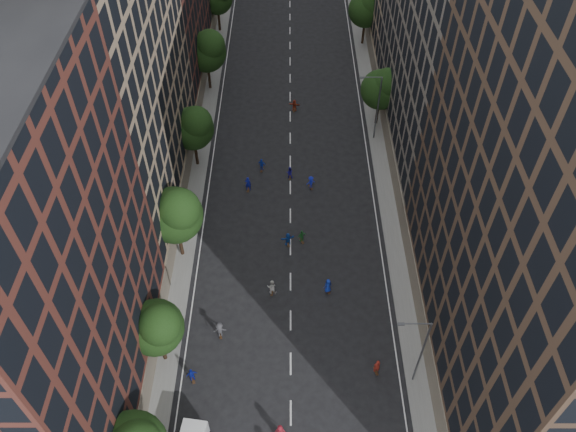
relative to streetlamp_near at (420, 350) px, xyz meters
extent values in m
plane|color=black|center=(-10.37, 28.00, -5.17)|extent=(240.00, 240.00, 0.00)
cube|color=slate|center=(-22.37, 35.50, -5.09)|extent=(4.00, 105.00, 0.15)
cube|color=slate|center=(1.63, 35.50, -5.09)|extent=(4.00, 105.00, 0.15)
cube|color=#542720|center=(-29.37, -1.00, 9.83)|extent=(14.00, 22.00, 30.00)
cube|color=#987F63|center=(-29.37, 23.00, 11.83)|extent=(14.00, 26.00, 34.00)
cube|color=#483426|center=(8.63, 3.00, 12.83)|extent=(14.00, 30.00, 36.00)
cube|color=#655C53|center=(8.63, 32.00, 11.33)|extent=(14.00, 28.00, 33.00)
cylinder|color=black|center=(-21.57, 2.00, -3.32)|extent=(0.36, 0.36, 3.70)
sphere|color=black|center=(-21.57, 2.00, 0.04)|extent=(4.80, 4.80, 4.80)
sphere|color=black|center=(-20.97, 1.52, 1.24)|extent=(3.60, 3.60, 3.60)
cylinder|color=black|center=(-21.57, 14.00, -3.06)|extent=(0.36, 0.36, 4.22)
sphere|color=black|center=(-21.57, 14.00, 0.78)|extent=(5.60, 5.60, 5.60)
sphere|color=black|center=(-20.87, 13.44, 2.18)|extent=(4.20, 4.20, 4.20)
cylinder|color=black|center=(-21.57, 28.00, -3.23)|extent=(0.36, 0.36, 3.87)
sphere|color=black|center=(-21.57, 28.00, 0.29)|extent=(5.00, 5.00, 5.00)
sphere|color=black|center=(-20.94, 27.50, 1.54)|extent=(3.75, 3.75, 3.75)
cylinder|color=black|center=(-21.57, 44.00, -3.14)|extent=(0.36, 0.36, 4.05)
sphere|color=black|center=(-21.57, 44.00, 0.54)|extent=(5.40, 5.40, 5.40)
sphere|color=black|center=(-20.89, 43.46, 1.89)|extent=(4.05, 4.05, 4.05)
cylinder|color=black|center=(-21.57, 60.00, -3.28)|extent=(0.36, 0.36, 3.78)
cylinder|color=black|center=(0.83, 36.00, -3.30)|extent=(0.36, 0.36, 3.74)
sphere|color=black|center=(0.83, 36.00, 0.10)|extent=(5.00, 5.00, 5.00)
sphere|color=black|center=(1.46, 35.50, 1.35)|extent=(3.75, 3.75, 3.75)
cylinder|color=black|center=(0.83, 56.00, -3.19)|extent=(0.36, 0.36, 3.96)
sphere|color=black|center=(0.83, 56.00, 0.41)|extent=(5.20, 5.20, 5.20)
sphere|color=black|center=(1.48, 55.48, 1.71)|extent=(3.90, 3.90, 3.90)
cylinder|color=#595B60|center=(0.23, 0.00, -0.67)|extent=(0.18, 0.18, 9.00)
cylinder|color=#595B60|center=(-0.97, 0.00, 3.83)|extent=(2.40, 0.12, 0.12)
cube|color=#595B60|center=(-2.07, 0.00, 3.78)|extent=(0.50, 0.22, 0.15)
cylinder|color=#595B60|center=(0.23, 33.00, -0.67)|extent=(0.18, 0.18, 9.00)
cylinder|color=#595B60|center=(-0.97, 33.00, 3.83)|extent=(2.40, 0.12, 0.12)
cube|color=#595B60|center=(-2.07, 33.00, 3.78)|extent=(0.50, 0.22, 0.15)
imported|color=#1422A6|center=(-18.87, -0.04, -4.33)|extent=(1.06, 0.70, 1.67)
imported|color=maroon|center=(-11.22, -4.97, -4.27)|extent=(0.89, 0.59, 1.80)
imported|color=maroon|center=(-2.88, 0.79, -4.31)|extent=(0.71, 0.55, 1.73)
imported|color=silver|center=(-12.18, 9.16, -4.25)|extent=(0.95, 0.78, 1.83)
imported|color=#3B3B40|center=(-16.84, 4.38, -4.26)|extent=(1.26, 0.83, 1.81)
imported|color=#22712E|center=(-9.16, 15.79, -4.38)|extent=(1.00, 0.72, 1.58)
imported|color=#1340A0|center=(-10.63, 15.36, -4.37)|extent=(1.56, 0.89, 1.60)
imported|color=#142CA5|center=(-6.72, 9.37, -4.32)|extent=(0.98, 0.83, 1.69)
imported|color=#131A9E|center=(-15.21, 23.58, -4.22)|extent=(0.76, 0.58, 1.89)
imported|color=#17118F|center=(-10.46, 25.64, -4.38)|extent=(0.78, 0.61, 1.58)
imported|color=#1621B9|center=(-8.01, 23.97, -4.35)|extent=(1.20, 0.96, 1.63)
imported|color=#1737BE|center=(-13.76, 26.95, -4.34)|extent=(1.05, 0.67, 1.67)
imported|color=#AD351C|center=(-9.80, 38.81, -4.37)|extent=(1.54, 0.75, 1.59)
camera|label=1|loc=(-10.57, -22.83, 40.27)|focal=35.00mm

